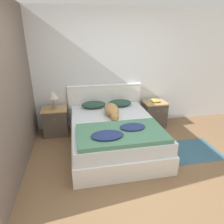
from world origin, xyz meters
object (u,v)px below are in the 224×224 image
(nightstand_left, at_px, (56,121))
(table_lamp, at_px, (53,95))
(pillow_right, at_px, (120,103))
(nightstand_right, at_px, (154,114))
(dog, at_px, (112,110))
(book_stack, at_px, (155,101))
(pillow_left, at_px, (94,105))
(bed, at_px, (114,134))

(nightstand_left, height_order, table_lamp, table_lamp)
(pillow_right, height_order, table_lamp, table_lamp)
(nightstand_right, bearing_deg, pillow_right, 178.97)
(nightstand_right, relative_size, dog, 0.76)
(book_stack, bearing_deg, nightstand_right, -120.84)
(book_stack, bearing_deg, pillow_left, 179.98)
(pillow_right, xyz_separation_m, dog, (-0.27, -0.50, 0.03))
(nightstand_right, height_order, dog, dog)
(pillow_right, distance_m, table_lamp, 1.43)
(nightstand_left, relative_size, nightstand_right, 1.00)
(nightstand_left, height_order, pillow_right, pillow_right)
(nightstand_left, distance_m, nightstand_right, 2.22)
(dog, distance_m, table_lamp, 1.24)
(nightstand_right, distance_m, book_stack, 0.31)
(nightstand_left, distance_m, book_stack, 2.25)
(nightstand_left, xyz_separation_m, table_lamp, (-0.00, -0.01, 0.58))
(pillow_left, bearing_deg, bed, -69.75)
(nightstand_left, xyz_separation_m, pillow_right, (1.40, 0.01, 0.32))
(pillow_left, bearing_deg, pillow_right, 0.00)
(pillow_left, height_order, table_lamp, table_lamp)
(book_stack, xyz_separation_m, table_lamp, (-2.23, -0.02, 0.27))
(nightstand_left, height_order, nightstand_right, same)
(nightstand_left, bearing_deg, pillow_left, 1.03)
(dog, relative_size, book_stack, 3.55)
(nightstand_right, bearing_deg, book_stack, 59.16)
(nightstand_left, bearing_deg, table_lamp, -90.00)
(nightstand_right, height_order, pillow_right, pillow_right)
(bed, height_order, dog, dog)
(nightstand_right, xyz_separation_m, pillow_left, (-1.40, 0.01, 0.32))
(nightstand_right, bearing_deg, table_lamp, -179.78)
(nightstand_left, relative_size, pillow_left, 1.13)
(pillow_left, bearing_deg, dog, -58.72)
(nightstand_left, xyz_separation_m, pillow_left, (0.82, 0.01, 0.32))
(bed, height_order, nightstand_left, nightstand_left)
(pillow_left, height_order, book_stack, pillow_left)
(pillow_right, bearing_deg, nightstand_right, -1.03)
(nightstand_left, xyz_separation_m, book_stack, (2.23, 0.01, 0.31))
(nightstand_right, bearing_deg, dog, -156.07)
(nightstand_right, distance_m, pillow_right, 0.88)
(table_lamp, bearing_deg, dog, -23.00)
(pillow_right, xyz_separation_m, book_stack, (0.83, -0.00, -0.01))
(nightstand_right, height_order, book_stack, book_stack)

